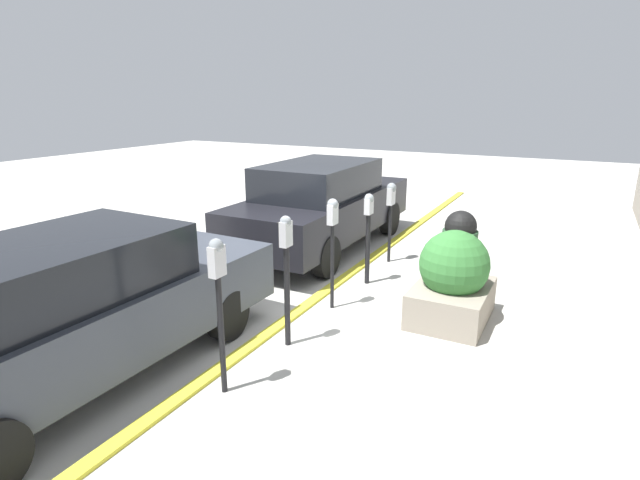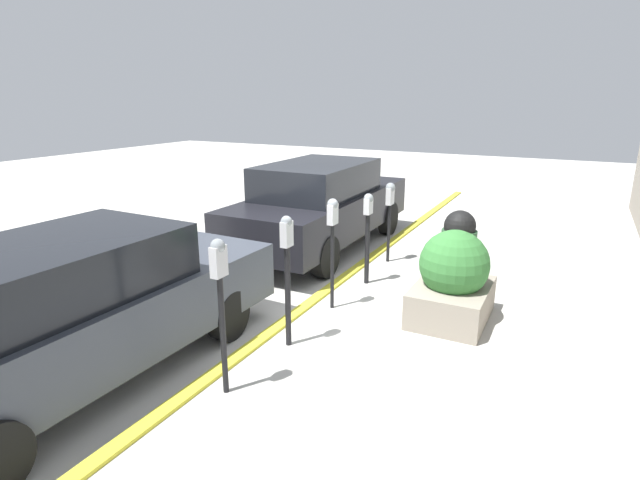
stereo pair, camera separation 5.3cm
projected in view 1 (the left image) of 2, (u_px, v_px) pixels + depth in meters
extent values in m
plane|color=beige|center=(315.00, 305.00, 7.08)|extent=(40.00, 40.00, 0.00)
cube|color=gold|center=(310.00, 302.00, 7.11)|extent=(19.00, 0.16, 0.04)
cylinder|color=black|center=(221.00, 336.00, 4.84)|extent=(0.06, 0.06, 1.23)
cube|color=silver|center=(217.00, 261.00, 4.63)|extent=(0.16, 0.09, 0.30)
sphere|color=gray|center=(216.00, 246.00, 4.59)|extent=(0.14, 0.14, 0.14)
cylinder|color=black|center=(287.00, 297.00, 5.79)|extent=(0.07, 0.07, 1.22)
cube|color=silver|center=(286.00, 234.00, 5.58)|extent=(0.15, 0.09, 0.29)
sphere|color=gray|center=(286.00, 221.00, 5.54)|extent=(0.13, 0.13, 0.13)
cylinder|color=black|center=(332.00, 267.00, 6.82)|extent=(0.05, 0.05, 1.21)
cube|color=silver|center=(333.00, 214.00, 6.61)|extent=(0.17, 0.09, 0.28)
sphere|color=gray|center=(333.00, 204.00, 6.58)|extent=(0.15, 0.15, 0.15)
cylinder|color=black|center=(368.00, 249.00, 7.75)|extent=(0.07, 0.07, 1.12)
cube|color=silver|center=(369.00, 206.00, 7.56)|extent=(0.17, 0.09, 0.25)
sphere|color=gray|center=(369.00, 198.00, 7.53)|extent=(0.14, 0.14, 0.14)
cylinder|color=black|center=(390.00, 234.00, 8.79)|extent=(0.05, 0.05, 1.04)
cube|color=silver|center=(391.00, 196.00, 8.60)|extent=(0.20, 0.09, 0.30)
sphere|color=gray|center=(391.00, 188.00, 8.56)|extent=(0.17, 0.17, 0.17)
cube|color=gray|center=(451.00, 302.00, 6.57)|extent=(1.28, 0.93, 0.47)
sphere|color=#387A38|center=(454.00, 265.00, 6.43)|extent=(0.90, 0.90, 0.90)
cube|color=#383D47|center=(78.00, 320.00, 5.08)|extent=(4.59, 1.80, 0.69)
cube|color=black|center=(53.00, 268.00, 4.76)|extent=(2.40, 1.55, 0.55)
cylinder|color=black|center=(228.00, 315.00, 6.03)|extent=(0.62, 0.20, 0.62)
cylinder|color=black|center=(135.00, 292.00, 6.73)|extent=(0.62, 0.20, 0.62)
cube|color=black|center=(324.00, 211.00, 9.59)|extent=(4.81, 1.81, 0.73)
cube|color=black|center=(319.00, 179.00, 9.25)|extent=(2.51, 1.58, 0.59)
cylinder|color=black|center=(390.00, 218.00, 10.59)|extent=(0.70, 0.21, 0.70)
cylinder|color=black|center=(322.00, 210.00, 11.32)|extent=(0.70, 0.21, 0.70)
cylinder|color=black|center=(326.00, 257.00, 8.07)|extent=(0.70, 0.21, 0.70)
cylinder|color=black|center=(244.00, 243.00, 8.80)|extent=(0.70, 0.21, 0.70)
cylinder|color=#2D5133|center=(458.00, 255.00, 7.96)|extent=(0.55, 0.55, 0.82)
sphere|color=black|center=(461.00, 226.00, 7.82)|extent=(0.50, 0.50, 0.50)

